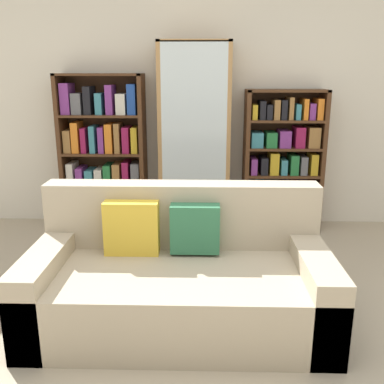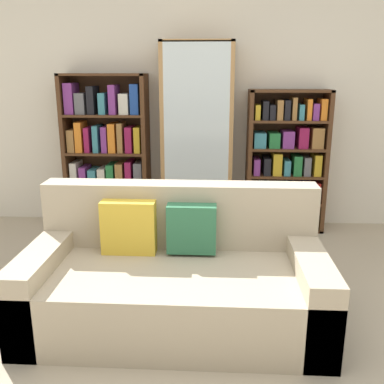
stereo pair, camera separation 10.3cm
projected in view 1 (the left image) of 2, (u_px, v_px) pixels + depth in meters
ground_plane at (205, 383)px, 2.24m from camera, size 16.00×16.00×0.00m
wall_back at (206, 95)px, 4.38m from camera, size 6.78×0.06×2.70m
couch at (179, 279)px, 2.76m from camera, size 1.86×0.93×0.85m
bookshelf_left at (104, 156)px, 4.37m from camera, size 0.85×0.32×1.57m
display_cabinet at (194, 139)px, 4.28m from camera, size 0.70×0.36×1.87m
bookshelf_right at (283, 164)px, 4.35m from camera, size 0.79×0.32×1.41m
wine_bottle at (273, 254)px, 3.44m from camera, size 0.09×0.09×0.41m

